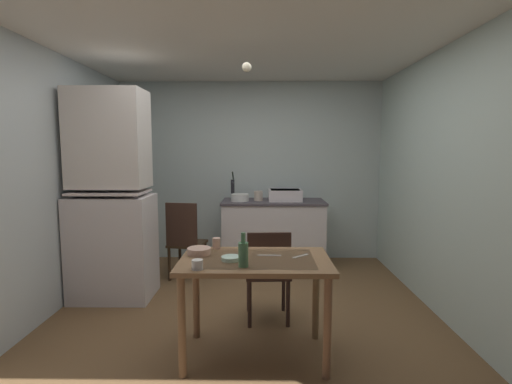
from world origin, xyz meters
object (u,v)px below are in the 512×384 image
Objects in this scene: mixing_bowl_counter at (240,198)px; glass_bottle at (243,253)px; chair_by_counter at (185,239)px; serving_bowl_wide at (231,258)px; chair_far_side at (268,272)px; sink_basin at (285,195)px; hand_pump at (233,188)px; hutch_cabinet at (111,203)px; mug_tall at (216,243)px; dining_table at (255,273)px.

glass_bottle reaches higher than mixing_bowl_counter.
serving_bowl_wide is at bearing -68.60° from chair_by_counter.
chair_far_side is 1.50m from chair_by_counter.
mixing_bowl_counter reaches higher than chair_by_counter.
sink_basin is at bearing 80.03° from glass_bottle.
hand_pump is 2.77× the size of serving_bowl_wide.
mug_tall is at bearing -35.74° from hutch_cabinet.
sink_basin reaches higher than mug_tall.
sink_basin is at bearing 32.24° from hutch_cabinet.
dining_table is at bearing -83.98° from mixing_bowl_counter.
sink_basin reaches higher than serving_bowl_wide.
chair_by_counter is (0.64, 0.58, -0.53)m from hutch_cabinet.
hutch_cabinet is 15.44× the size of serving_bowl_wide.
sink_basin is at bearing 26.24° from chair_by_counter.
mug_tall is at bearing 113.33° from serving_bowl_wide.
hand_pump is 2.59m from glass_bottle.
mixing_bowl_counter is 2.48m from glass_bottle.
chair_by_counter is at bearing 41.85° from hutch_cabinet.
sink_basin is 0.51× the size of chair_far_side.
mixing_bowl_counter is at bearing -42.90° from hand_pump.
glass_bottle is at bearing -63.27° from mug_tall.
hutch_cabinet reaches higher than hand_pump.
hutch_cabinet is 1.97m from glass_bottle.
chair_far_side reaches higher than mug_tall.
mixing_bowl_counter is at bearing 101.55° from chair_far_side.
serving_bowl_wide is 0.37m from mug_tall.
chair_by_counter is (-0.98, 1.14, 0.02)m from chair_far_side.
chair_by_counter is 6.73× the size of serving_bowl_wide.
glass_bottle reaches higher than dining_table.
mug_tall is (1.19, -0.86, -0.21)m from hutch_cabinet.
dining_table is 0.62m from chair_far_side.
chair_far_side is at bearing -75.94° from hand_pump.
mixing_bowl_counter is at bearing 96.02° from dining_table.
mug_tall is 0.54m from glass_bottle.
glass_bottle is (-0.19, -0.77, 0.39)m from chair_far_side.
chair_far_side is 3.58× the size of glass_bottle.
sink_basin is 5.03× the size of mug_tall.
serving_bowl_wide is (0.17, -2.42, -0.27)m from hand_pump.
glass_bottle reaches higher than serving_bowl_wide.
dining_table is (1.51, -1.15, -0.37)m from hutch_cabinet.
dining_table is 1.94m from chair_by_counter.
hutch_cabinet reaches higher than glass_bottle.
chair_far_side is at bearing -19.28° from hutch_cabinet.
hutch_cabinet is at bearing 136.97° from glass_bottle.
hutch_cabinet is 5.57× the size of hand_pump.
mixing_bowl_counter is 0.25× the size of chair_by_counter.
serving_bowl_wide is 0.59× the size of glass_bottle.
hand_pump reaches higher than mug_tall.
mixing_bowl_counter is 0.28× the size of chair_far_side.
sink_basin reaches higher than chair_far_side.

